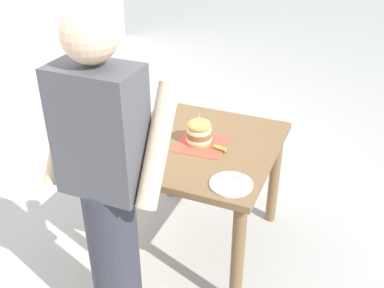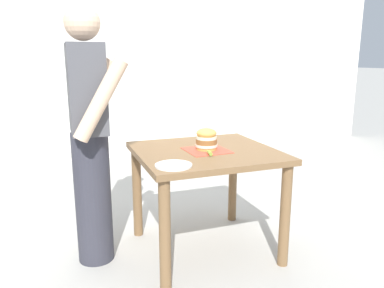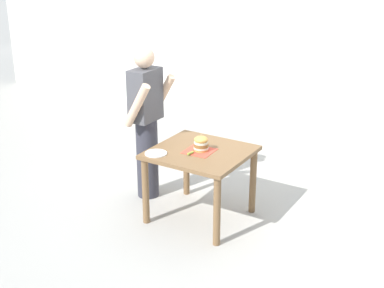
# 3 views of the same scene
# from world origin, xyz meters

# --- Properties ---
(ground_plane) EXTENTS (80.00, 80.00, 0.00)m
(ground_plane) POSITION_xyz_m (0.00, 0.00, 0.00)
(ground_plane) COLOR #ADAAA3
(patio_table) EXTENTS (0.89, 0.94, 0.75)m
(patio_table) POSITION_xyz_m (0.00, 0.00, 0.62)
(patio_table) COLOR brown
(patio_table) RESTS_ON ground
(serving_paper) EXTENTS (0.29, 0.29, 0.00)m
(serving_paper) POSITION_xyz_m (-0.02, -0.00, 0.75)
(serving_paper) COLOR #D64C38
(serving_paper) RESTS_ON patio_table
(sandwich) EXTENTS (0.15, 0.15, 0.19)m
(sandwich) POSITION_xyz_m (-0.00, -0.01, 0.83)
(sandwich) COLOR gold
(sandwich) RESTS_ON serving_paper
(pickle_spear) EXTENTS (0.08, 0.04, 0.02)m
(pickle_spear) POSITION_xyz_m (-0.14, 0.03, 0.76)
(pickle_spear) COLOR #8EA83D
(pickle_spear) RESTS_ON serving_paper
(side_plate_with_forks) EXTENTS (0.22, 0.22, 0.02)m
(side_plate_with_forks) POSITION_xyz_m (-0.31, 0.33, 0.75)
(side_plate_with_forks) COLOR white
(side_plate_with_forks) RESTS_ON patio_table
(diner_across_table) EXTENTS (0.55, 0.35, 1.69)m
(diner_across_table) POSITION_xyz_m (0.13, 0.76, 0.88)
(diner_across_table) COLOR #33333D
(diner_across_table) RESTS_ON ground
(parked_car_mid_block) EXTENTS (4.32, 2.08, 1.60)m
(parked_car_mid_block) POSITION_xyz_m (7.89, 8.09, 0.72)
(parked_car_mid_block) COLOR silver
(parked_car_mid_block) RESTS_ON ground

